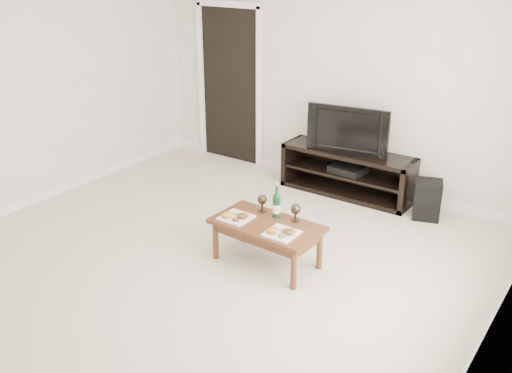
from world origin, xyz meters
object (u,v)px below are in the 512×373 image
(coffee_table, at_px, (267,243))
(media_console, at_px, (347,173))
(subwoofer, at_px, (427,199))
(television, at_px, (350,128))

(coffee_table, bearing_deg, media_console, 93.83)
(media_console, height_order, subwoofer, media_console)
(subwoofer, bearing_deg, television, 156.60)
(media_console, distance_m, television, 0.55)
(television, height_order, subwoofer, television)
(media_console, distance_m, subwoofer, 1.02)
(media_console, relative_size, coffee_table, 1.58)
(media_console, height_order, coffee_table, media_console)
(subwoofer, bearing_deg, coffee_table, -134.54)
(television, xyz_separation_m, subwoofer, (1.01, -0.08, -0.61))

